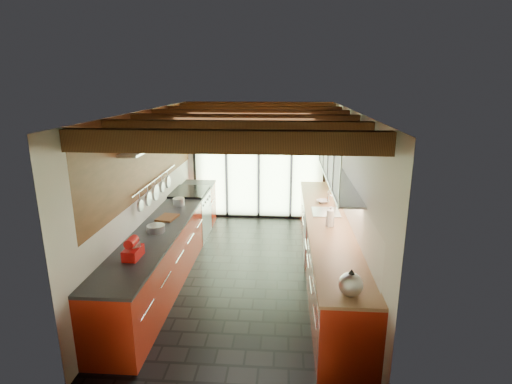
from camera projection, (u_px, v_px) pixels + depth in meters
ground at (248, 271)px, 6.59m from camera, size 5.50×5.50×0.00m
room_shell at (247, 174)px, 6.14m from camera, size 5.50×5.50×5.50m
ceiling_beams at (249, 118)px, 6.29m from camera, size 3.14×5.06×4.90m
glass_door at (259, 146)px, 8.73m from camera, size 2.95×0.10×2.90m
left_counter at (170, 243)px, 6.55m from camera, size 0.68×5.00×0.92m
range_stove at (191, 214)px, 7.94m from camera, size 0.66×0.90×0.97m
right_counter at (327, 248)px, 6.38m from camera, size 0.68×5.00×0.92m
sink_assembly at (327, 210)px, 6.62m from camera, size 0.45×0.52×0.43m
upper_cabinets_right at (339, 159)px, 6.28m from camera, size 0.34×3.00×3.00m
left_wall_fixtures at (157, 158)px, 6.37m from camera, size 0.28×2.60×0.96m
stand_mixer at (133, 249)px, 4.91m from camera, size 0.19×0.31×0.28m
pot_large at (179, 202)px, 7.01m from camera, size 0.26×0.26×0.13m
pot_small at (156, 228)px, 5.78m from camera, size 0.30×0.30×0.10m
cutting_board at (167, 218)px, 6.34m from camera, size 0.32×0.41×0.03m
kettle at (351, 283)px, 4.06m from camera, size 0.31×0.34×0.30m
paper_towel at (330, 218)px, 5.97m from camera, size 0.11×0.11×0.30m
soap_bottle at (330, 219)px, 5.97m from camera, size 0.12×0.12×0.22m
bowl at (323, 201)px, 7.15m from camera, size 0.28×0.28×0.05m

